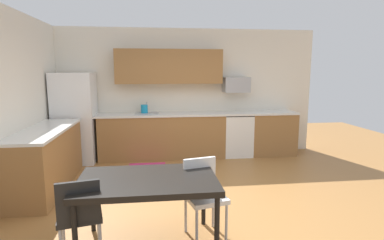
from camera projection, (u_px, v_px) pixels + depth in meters
name	position (u px, v px, depth m)	size (l,w,h in m)	color
ground_plane	(201.00, 201.00, 4.35)	(12.00, 12.00, 0.00)	#9E6B38
wall_back	(183.00, 92.00, 6.73)	(5.80, 0.10, 2.70)	silver
cabinet_run_back	(163.00, 137.00, 6.47)	(2.58, 0.60, 0.90)	olive
cabinet_run_back_right	(271.00, 134.00, 6.76)	(0.97, 0.60, 0.90)	olive
cabinet_run_left	(46.00, 160.00, 4.78)	(0.60, 2.00, 0.90)	olive
countertop_back	(184.00, 114.00, 6.46)	(4.80, 0.64, 0.04)	silver
countertop_left	(44.00, 130.00, 4.71)	(0.64, 2.00, 0.04)	silver
upper_cabinets_back	(169.00, 67.00, 6.39)	(2.20, 0.34, 0.70)	olive
refrigerator	(75.00, 118.00, 6.12)	(0.76, 0.70, 1.78)	white
oven_range	(236.00, 134.00, 6.67)	(0.60, 0.60, 0.91)	white
microwave	(236.00, 85.00, 6.60)	(0.54, 0.36, 0.32)	#9EA0A5
sink_basin	(147.00, 117.00, 6.37)	(0.48, 0.40, 0.14)	#A5A8AD
sink_faucet	(147.00, 108.00, 6.52)	(0.02, 0.02, 0.24)	#B2B5BA
dining_table	(148.00, 184.00, 3.14)	(1.40, 0.90, 0.74)	black
chair_near_table	(203.00, 191.00, 3.41)	(0.48, 0.48, 0.85)	white
chair_far_side	(80.00, 213.00, 2.89)	(0.48, 0.48, 0.85)	black
floor_mat	(147.00, 167.00, 5.87)	(0.70, 0.50, 0.01)	#CC3372
kettle	(144.00, 110.00, 6.39)	(0.14, 0.14, 0.20)	#198CBF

